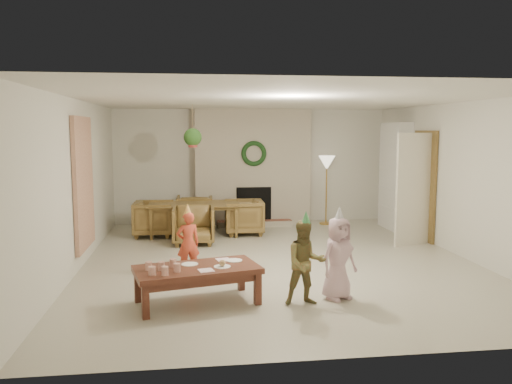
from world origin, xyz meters
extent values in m
plane|color=#B7B29E|center=(0.00, 0.00, 0.00)|extent=(7.00, 7.00, 0.00)
plane|color=white|center=(0.00, 0.00, 2.50)|extent=(7.00, 7.00, 0.00)
plane|color=silver|center=(0.00, 3.50, 1.25)|extent=(7.00, 0.00, 7.00)
plane|color=silver|center=(0.00, -3.50, 1.25)|extent=(7.00, 0.00, 7.00)
plane|color=silver|center=(-3.00, 0.00, 1.25)|extent=(0.00, 7.00, 7.00)
plane|color=silver|center=(3.00, 0.00, 1.25)|extent=(0.00, 7.00, 7.00)
cube|color=#4F1B14|center=(0.00, 3.30, 1.25)|extent=(2.50, 0.40, 2.50)
cube|color=maroon|center=(0.00, 2.95, 0.06)|extent=(1.60, 0.30, 0.12)
cube|color=black|center=(0.00, 3.12, 0.45)|extent=(0.75, 0.12, 0.75)
torus|color=#143616|center=(0.00, 3.07, 1.55)|extent=(0.54, 0.10, 0.54)
cylinder|color=gold|center=(1.58, 3.00, 0.01)|extent=(0.28, 0.28, 0.03)
cylinder|color=gold|center=(1.58, 3.00, 0.70)|extent=(0.03, 0.03, 1.35)
cone|color=beige|center=(1.58, 3.00, 1.35)|extent=(0.36, 0.36, 0.30)
cube|color=white|center=(2.84, 2.30, 1.10)|extent=(0.30, 1.00, 2.20)
cube|color=white|center=(2.82, 2.30, 0.45)|extent=(0.30, 0.92, 0.03)
cube|color=white|center=(2.82, 2.30, 0.85)|extent=(0.30, 0.92, 0.03)
cube|color=white|center=(2.82, 2.30, 1.25)|extent=(0.30, 0.92, 0.03)
cube|color=white|center=(2.82, 2.30, 1.65)|extent=(0.30, 0.92, 0.03)
cube|color=#B1203A|center=(2.80, 2.15, 0.59)|extent=(0.20, 0.40, 0.24)
cube|color=#255788|center=(2.80, 2.35, 0.99)|extent=(0.20, 0.44, 0.24)
cube|color=#B67A27|center=(2.80, 2.20, 1.38)|extent=(0.20, 0.36, 0.22)
cube|color=brown|center=(2.96, 1.20, 1.02)|extent=(0.05, 0.86, 2.04)
cube|color=beige|center=(2.58, 0.82, 1.00)|extent=(0.77, 0.32, 2.00)
cube|color=beige|center=(-2.96, 0.20, 1.25)|extent=(0.06, 1.20, 2.00)
imported|color=brown|center=(-1.29, 2.17, 0.31)|extent=(1.79, 1.03, 0.62)
imported|color=brown|center=(-1.31, 1.39, 0.34)|extent=(0.75, 0.77, 0.69)
imported|color=brown|center=(-1.27, 2.95, 0.34)|extent=(0.75, 0.77, 0.69)
imported|color=brown|center=(-2.07, 2.19, 0.34)|extent=(0.77, 0.75, 0.69)
imported|color=brown|center=(-0.32, 2.15, 0.34)|extent=(0.77, 0.75, 0.69)
cylinder|color=tan|center=(-1.30, 1.50, 2.15)|extent=(0.01, 0.01, 0.70)
cylinder|color=#953530|center=(-1.30, 1.50, 1.80)|extent=(0.16, 0.16, 0.12)
sphere|color=#214A18|center=(-1.30, 1.50, 1.92)|extent=(0.32, 0.32, 0.32)
cube|color=#5C2D1E|center=(-1.29, -1.83, 0.41)|extent=(1.57, 1.04, 0.07)
cube|color=#5C2D1E|center=(-1.29, -1.83, 0.33)|extent=(1.44, 0.91, 0.09)
cube|color=#5C2D1E|center=(-1.86, -2.27, 0.19)|extent=(0.09, 0.09, 0.38)
cube|color=#5C2D1E|center=(-0.59, -1.97, 0.19)|extent=(0.09, 0.09, 0.38)
cube|color=#5C2D1E|center=(-2.00, -1.70, 0.19)|extent=(0.09, 0.09, 0.38)
cube|color=#5C2D1E|center=(-0.72, -1.39, 0.19)|extent=(0.09, 0.09, 0.38)
cylinder|color=silver|center=(-1.79, -2.13, 0.49)|extent=(0.09, 0.09, 0.10)
cylinder|color=silver|center=(-1.84, -1.91, 0.49)|extent=(0.09, 0.09, 0.10)
cylinder|color=silver|center=(-1.65, -2.15, 0.49)|extent=(0.09, 0.09, 0.10)
cylinder|color=silver|center=(-1.70, -1.93, 0.49)|extent=(0.09, 0.09, 0.10)
cylinder|color=silver|center=(-1.52, -2.03, 0.49)|extent=(0.09, 0.09, 0.10)
cylinder|color=silver|center=(-1.57, -1.81, 0.49)|extent=(0.09, 0.09, 0.10)
cylinder|color=white|center=(-1.38, -1.72, 0.45)|extent=(0.24, 0.24, 0.01)
cylinder|color=white|center=(-1.00, -1.88, 0.45)|extent=(0.24, 0.24, 0.01)
cylinder|color=white|center=(-0.83, -1.61, 0.45)|extent=(0.24, 0.24, 0.01)
sphere|color=tan|center=(-1.00, -1.88, 0.49)|extent=(0.09, 0.09, 0.08)
cube|color=#FAB8CF|center=(-1.19, -2.01, 0.45)|extent=(0.20, 0.20, 0.01)
cube|color=#FAB8CF|center=(-0.96, -1.55, 0.45)|extent=(0.20, 0.20, 0.01)
imported|color=#C7422A|center=(-1.40, -0.59, 0.45)|extent=(0.37, 0.28, 0.90)
cone|color=#D9DA48|center=(-1.40, -0.59, 0.94)|extent=(0.14, 0.14, 0.17)
imported|color=#995129|center=(-0.03, -2.04, 0.50)|extent=(0.50, 0.39, 1.00)
cone|color=#449F56|center=(-0.03, -2.04, 1.04)|extent=(0.15, 0.15, 0.16)
imported|color=beige|center=(0.41, -1.89, 0.51)|extent=(0.59, 0.51, 1.01)
cone|color=silver|center=(0.41, -1.89, 1.05)|extent=(0.16, 0.16, 0.18)
camera|label=1|loc=(-1.36, -7.75, 2.05)|focal=35.88mm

